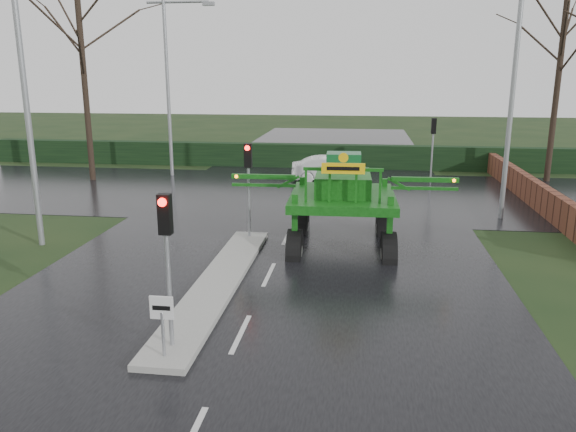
# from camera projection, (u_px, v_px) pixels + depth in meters

# --- Properties ---
(ground) EXTENTS (140.00, 140.00, 0.00)m
(ground) POSITION_uv_depth(u_px,v_px,m) (241.00, 335.00, 13.05)
(ground) COLOR black
(ground) RESTS_ON ground
(road_main) EXTENTS (14.00, 80.00, 0.02)m
(road_main) POSITION_uv_depth(u_px,v_px,m) (293.00, 224.00, 22.66)
(road_main) COLOR black
(road_main) RESTS_ON ground
(road_cross) EXTENTS (80.00, 12.00, 0.02)m
(road_cross) POSITION_uv_depth(u_px,v_px,m) (308.00, 193.00, 28.42)
(road_cross) COLOR black
(road_cross) RESTS_ON ground
(median_island) EXTENTS (1.20, 10.00, 0.16)m
(median_island) POSITION_uv_depth(u_px,v_px,m) (219.00, 282.00, 16.08)
(median_island) COLOR gray
(median_island) RESTS_ON ground
(hedge_row) EXTENTS (44.00, 0.90, 1.50)m
(hedge_row) POSITION_uv_depth(u_px,v_px,m) (320.00, 156.00, 35.92)
(hedge_row) COLOR black
(hedge_row) RESTS_ON ground
(brick_wall) EXTENTS (0.40, 20.00, 1.20)m
(brick_wall) POSITION_uv_depth(u_px,v_px,m) (525.00, 187.00, 26.93)
(brick_wall) COLOR #592D1E
(brick_wall) RESTS_ON ground
(keep_left_sign) EXTENTS (0.50, 0.07, 1.35)m
(keep_left_sign) POSITION_uv_depth(u_px,v_px,m) (162.00, 316.00, 11.52)
(keep_left_sign) COLOR gray
(keep_left_sign) RESTS_ON ground
(traffic_signal_near) EXTENTS (0.26, 0.33, 3.52)m
(traffic_signal_near) POSITION_uv_depth(u_px,v_px,m) (166.00, 238.00, 11.61)
(traffic_signal_near) COLOR gray
(traffic_signal_near) RESTS_ON ground
(traffic_signal_mid) EXTENTS (0.26, 0.33, 3.52)m
(traffic_signal_mid) POSITION_uv_depth(u_px,v_px,m) (248.00, 170.00, 19.78)
(traffic_signal_mid) COLOR gray
(traffic_signal_mid) RESTS_ON ground
(traffic_signal_far) EXTENTS (0.26, 0.33, 3.52)m
(traffic_signal_far) POSITION_uv_depth(u_px,v_px,m) (433.00, 135.00, 30.80)
(traffic_signal_far) COLOR gray
(traffic_signal_far) RESTS_ON ground
(street_light_left_near) EXTENTS (3.85, 0.30, 10.00)m
(street_light_left_near) POSITION_uv_depth(u_px,v_px,m) (31.00, 70.00, 18.38)
(street_light_left_near) COLOR gray
(street_light_left_near) RESTS_ON ground
(street_light_right) EXTENTS (3.85, 0.30, 10.00)m
(street_light_right) POSITION_uv_depth(u_px,v_px,m) (507.00, 71.00, 22.05)
(street_light_right) COLOR gray
(street_light_right) RESTS_ON ground
(street_light_left_far) EXTENTS (3.85, 0.30, 10.00)m
(street_light_left_far) POSITION_uv_depth(u_px,v_px,m) (172.00, 72.00, 31.83)
(street_light_left_far) COLOR gray
(street_light_left_far) RESTS_ON ground
(tree_left_far) EXTENTS (7.70, 7.70, 13.26)m
(tree_left_far) POSITION_uv_depth(u_px,v_px,m) (82.00, 49.00, 30.17)
(tree_left_far) COLOR black
(tree_left_far) RESTS_ON ground
(tree_right_far) EXTENTS (7.00, 7.00, 12.05)m
(tree_right_far) POSITION_uv_depth(u_px,v_px,m) (560.00, 62.00, 29.95)
(tree_right_far) COLOR black
(tree_right_far) RESTS_ON ground
(crop_sprayer) EXTENTS (7.76, 4.93, 4.33)m
(crop_sprayer) POSITION_uv_depth(u_px,v_px,m) (295.00, 193.00, 18.51)
(crop_sprayer) COLOR black
(crop_sprayer) RESTS_ON ground
(white_sedan) EXTENTS (4.43, 2.01, 1.41)m
(white_sedan) POSITION_uv_depth(u_px,v_px,m) (330.00, 182.00, 31.32)
(white_sedan) COLOR silver
(white_sedan) RESTS_ON ground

